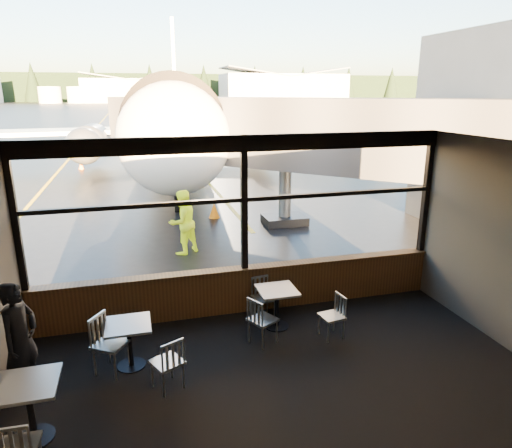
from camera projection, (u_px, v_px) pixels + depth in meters
name	position (u px, v px, depth m)	size (l,w,h in m)	color
ground_plane	(137.00, 108.00, 120.43)	(520.00, 520.00, 0.00)	black
carpet_floor	(296.00, 404.00, 6.44)	(8.00, 6.00, 0.01)	black
ceiling	(303.00, 157.00, 5.46)	(8.00, 6.00, 0.04)	#38332D
window_sill	(245.00, 290.00, 9.10)	(8.00, 0.28, 0.90)	#4B2E16
window_header	(244.00, 143.00, 8.29)	(8.00, 0.18, 0.30)	black
mullion_left	(15.00, 219.00, 7.62)	(0.12, 0.12, 2.60)	black
mullion_centre	(244.00, 205.00, 8.61)	(0.12, 0.12, 2.60)	black
mullion_right	(426.00, 193.00, 9.60)	(0.12, 0.12, 2.60)	black
window_transom	(244.00, 200.00, 8.58)	(8.00, 0.10, 0.08)	black
airliner	(173.00, 75.00, 26.07)	(28.11, 33.73, 10.31)	white
jet_bridge	(312.00, 158.00, 14.60)	(8.32, 10.17, 4.44)	#272729
cafe_table_near	(277.00, 308.00, 8.47)	(0.70, 0.70, 0.77)	#A29B94
cafe_table_mid	(130.00, 345.00, 7.24)	(0.69, 0.69, 0.76)	#A09B93
cafe_table_left	(31.00, 412.00, 5.69)	(0.75, 0.75, 0.82)	#9C978F
chair_near_e	(332.00, 317.00, 8.11)	(0.44, 0.44, 0.80)	#B0AB9F
chair_near_w	(263.00, 320.00, 7.90)	(0.49, 0.49, 0.89)	#B3AEA1
chair_near_n	(264.00, 298.00, 8.81)	(0.45, 0.45, 0.82)	beige
chair_mid_s	(167.00, 363.00, 6.69)	(0.47, 0.47, 0.86)	beige
chair_mid_w	(111.00, 344.00, 7.08)	(0.52, 0.52, 0.96)	beige
chair_left_s	(19.00, 447.00, 5.10)	(0.47, 0.47, 0.86)	#B9B4A7
passenger	(20.00, 340.00, 6.47)	(0.63, 0.42, 1.74)	black
ground_crew	(182.00, 222.00, 12.26)	(0.85, 0.66, 1.75)	#BFF219
cone_nose	(214.00, 210.00, 15.92)	(0.38, 0.38, 0.53)	#E53C07
cone_wing	(81.00, 165.00, 25.90)	(0.31, 0.31, 0.43)	#FF5508
hangar_mid	(133.00, 89.00, 179.26)	(38.00, 15.00, 10.00)	silver
hangar_right	(283.00, 87.00, 187.56)	(50.00, 20.00, 12.00)	silver
fuel_tank_a	(50.00, 95.00, 169.51)	(8.00, 8.00, 6.00)	silver
fuel_tank_b	(78.00, 95.00, 172.02)	(8.00, 8.00, 6.00)	silver
fuel_tank_c	(106.00, 95.00, 174.53)	(8.00, 8.00, 6.00)	silver
treeline	(132.00, 87.00, 202.15)	(360.00, 3.00, 12.00)	black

